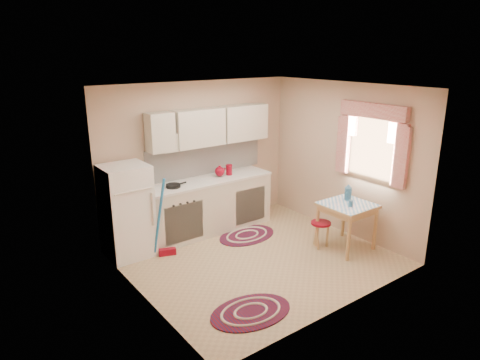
# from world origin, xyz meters

# --- Properties ---
(room_shell) EXTENTS (3.64, 3.60, 2.52)m
(room_shell) POSITION_xyz_m (0.16, 0.24, 1.60)
(room_shell) COLOR tan
(room_shell) RESTS_ON ground
(fridge) EXTENTS (0.65, 0.60, 1.40)m
(fridge) POSITION_xyz_m (-1.47, 1.25, 0.70)
(fridge) COLOR white
(fridge) RESTS_ON ground
(broom) EXTENTS (0.30, 0.21, 1.20)m
(broom) POSITION_xyz_m (-1.03, 0.90, 0.60)
(broom) COLOR #1D70B7
(broom) RESTS_ON ground
(base_cabinets) EXTENTS (2.25, 0.60, 0.88)m
(base_cabinets) POSITION_xyz_m (-0.03, 1.30, 0.44)
(base_cabinets) COLOR beige
(base_cabinets) RESTS_ON ground
(countertop) EXTENTS (2.27, 0.62, 0.04)m
(countertop) POSITION_xyz_m (-0.03, 1.30, 0.90)
(countertop) COLOR silver
(countertop) RESTS_ON base_cabinets
(frying_pan) EXTENTS (0.26, 0.26, 0.05)m
(frying_pan) POSITION_xyz_m (-0.70, 1.25, 0.94)
(frying_pan) COLOR black
(frying_pan) RESTS_ON countertop
(red_kettle) EXTENTS (0.22, 0.21, 0.18)m
(red_kettle) POSITION_xyz_m (0.21, 1.30, 1.01)
(red_kettle) COLOR maroon
(red_kettle) RESTS_ON countertop
(red_canister) EXTENTS (0.12, 0.12, 0.16)m
(red_canister) POSITION_xyz_m (0.41, 1.30, 1.00)
(red_canister) COLOR maroon
(red_canister) RESTS_ON countertop
(table) EXTENTS (0.72, 0.72, 0.72)m
(table) POSITION_xyz_m (1.32, -0.53, 0.36)
(table) COLOR tan
(table) RESTS_ON ground
(stool) EXTENTS (0.36, 0.36, 0.42)m
(stool) POSITION_xyz_m (1.02, -0.29, 0.21)
(stool) COLOR maroon
(stool) RESTS_ON ground
(coffee_pot) EXTENTS (0.16, 0.15, 0.27)m
(coffee_pot) POSITION_xyz_m (1.47, -0.41, 0.86)
(coffee_pot) COLOR #2A5E82
(coffee_pot) RESTS_ON table
(mug) EXTENTS (0.09, 0.09, 0.10)m
(mug) POSITION_xyz_m (1.27, -0.63, 0.77)
(mug) COLOR #2A5E82
(mug) RESTS_ON table
(rug_center) EXTENTS (1.09, 0.77, 0.02)m
(rug_center) POSITION_xyz_m (0.36, 0.73, 0.01)
(rug_center) COLOR maroon
(rug_center) RESTS_ON ground
(rug_left) EXTENTS (1.10, 0.79, 0.02)m
(rug_left) POSITION_xyz_m (-0.93, -1.03, 0.01)
(rug_left) COLOR maroon
(rug_left) RESTS_ON ground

